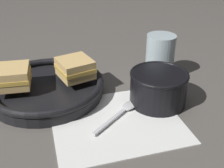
# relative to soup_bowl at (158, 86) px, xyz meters

# --- Properties ---
(ground_plane) EXTENTS (4.00, 4.00, 0.00)m
(ground_plane) POSITION_rel_soup_bowl_xyz_m (-0.10, 0.03, -0.05)
(ground_plane) COLOR #56514C
(napkin) EXTENTS (0.32, 0.28, 0.00)m
(napkin) POSITION_rel_soup_bowl_xyz_m (-0.12, -0.02, -0.04)
(napkin) COLOR white
(napkin) RESTS_ON ground_plane
(soup_bowl) EXTENTS (0.14, 0.14, 0.08)m
(soup_bowl) POSITION_rel_soup_bowl_xyz_m (0.00, 0.00, 0.00)
(soup_bowl) COLOR black
(soup_bowl) RESTS_ON ground_plane
(spoon) EXTENTS (0.15, 0.09, 0.01)m
(spoon) POSITION_rel_soup_bowl_xyz_m (-0.09, 0.00, -0.04)
(spoon) COLOR silver
(spoon) RESTS_ON napkin
(skillet) EXTENTS (0.39, 0.29, 0.04)m
(skillet) POSITION_rel_soup_bowl_xyz_m (-0.23, 0.16, -0.02)
(skillet) COLOR black
(skillet) RESTS_ON ground_plane
(sandwich_near_left) EXTENTS (0.08, 0.09, 0.05)m
(sandwich_near_left) POSITION_rel_soup_bowl_xyz_m (-0.15, 0.14, 0.02)
(sandwich_near_left) COLOR #DBB26B
(sandwich_near_left) RESTS_ON skillet
(sandwich_near_right) EXTENTS (0.10, 0.10, 0.05)m
(sandwich_near_right) POSITION_rel_soup_bowl_xyz_m (-0.30, 0.17, 0.02)
(sandwich_near_right) COLOR #DBB26B
(sandwich_near_right) RESTS_ON skillet
(drinking_glass) EXTENTS (0.08, 0.08, 0.12)m
(drinking_glass) POSITION_rel_soup_bowl_xyz_m (0.09, 0.11, 0.02)
(drinking_glass) COLOR silver
(drinking_glass) RESTS_ON ground_plane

